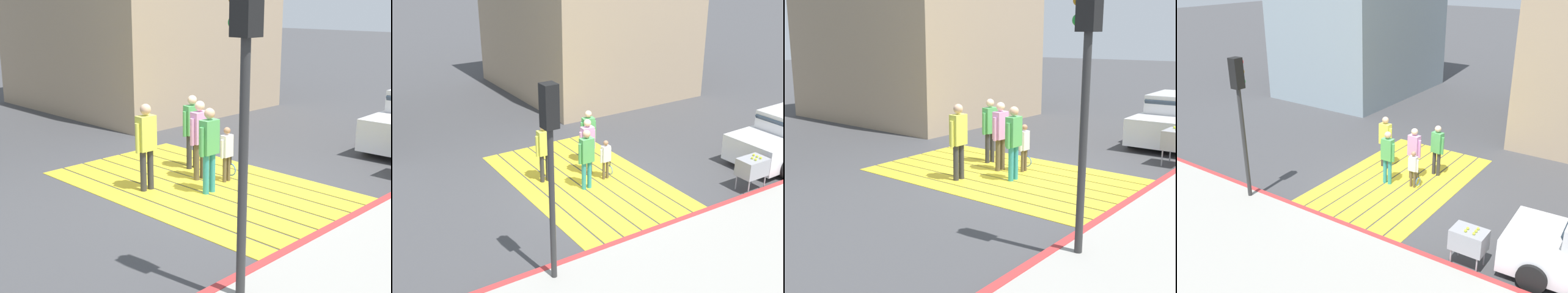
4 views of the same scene
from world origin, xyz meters
TOP-DOWN VIEW (x-y plane):
  - ground_plane at (0.00, 0.00)m, footprint 120.00×120.00m
  - crosswalk_stripes at (0.00, -0.00)m, footprint 6.40×3.80m
  - sidewalk_west at (-5.60, 0.00)m, footprint 4.80×40.00m
  - curb_painted at (-3.25, 0.00)m, footprint 0.16×40.00m
  - building_far_south at (8.50, -5.36)m, footprint 8.00×7.04m
  - traffic_light_corner at (-3.58, 3.02)m, footprint 0.39×0.28m
  - tennis_ball_cart at (-2.90, -3.64)m, footprint 0.56×0.80m
  - pedestrian_adult_lead at (0.36, -0.30)m, footprint 0.25×0.51m
  - pedestrian_adult_trailing at (0.63, 0.98)m, footprint 0.25×0.53m
  - pedestrian_adult_side at (1.06, -0.77)m, footprint 0.28×0.50m
  - pedestrian_teen_behind at (-0.40, 0.21)m, footprint 0.23×0.52m
  - pedestrian_child_with_racket at (-0.17, -0.60)m, footprint 0.28×0.37m

SIDE VIEW (x-z plane):
  - ground_plane at x=0.00m, z-range 0.00..0.00m
  - crosswalk_stripes at x=0.00m, z-range 0.00..0.01m
  - sidewalk_west at x=-5.60m, z-range 0.00..0.12m
  - curb_painted at x=-3.25m, z-range 0.00..0.13m
  - pedestrian_child_with_racket at x=-0.17m, z-range 0.07..1.29m
  - tennis_ball_cart at x=-2.90m, z-range 0.19..1.21m
  - pedestrian_adult_side at x=1.06m, z-range 0.14..1.88m
  - pedestrian_adult_lead at x=0.36m, z-range 0.14..1.89m
  - pedestrian_teen_behind at x=-0.40m, z-range 0.15..1.91m
  - pedestrian_adult_trailing at x=0.63m, z-range 0.15..1.97m
  - traffic_light_corner at x=-3.58m, z-range 0.92..5.16m
  - building_far_south at x=8.50m, z-range 0.00..7.55m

